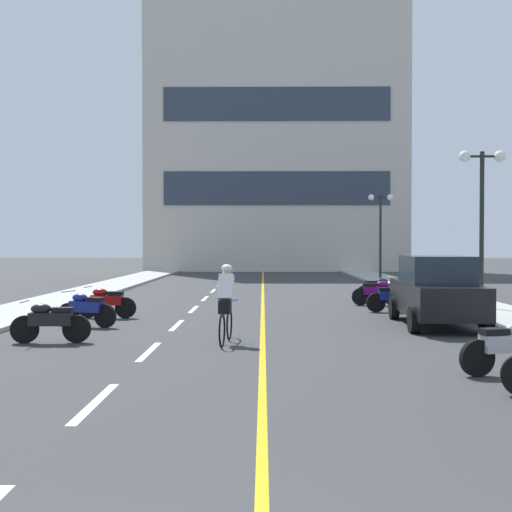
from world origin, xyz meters
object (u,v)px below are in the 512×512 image
object	(u,v)px
street_lamp_far	(381,216)
motorcycle_3	(50,321)
parked_car_near	(436,291)
motorcycle_6	(393,297)
motorcycle_8	(378,289)
motorcycle_2	(508,346)
motorcycle_5	(106,302)
motorcycle_7	(377,292)
cyclist_rider	(226,302)
street_lamp_mid	(482,192)
motorcycle_4	(86,308)

from	to	relation	value
street_lamp_far	motorcycle_3	distance (m)	26.46
parked_car_near	motorcycle_6	world-z (taller)	parked_car_near
motorcycle_6	motorcycle_8	world-z (taller)	same
motorcycle_2	motorcycle_3	bearing A→B (deg)	159.71
motorcycle_6	motorcycle_5	bearing A→B (deg)	-168.90
parked_car_near	motorcycle_5	xyz separation A→B (m)	(-9.00, 1.59, -0.44)
street_lamp_far	parked_car_near	size ratio (longest dim) A/B	1.15
motorcycle_7	motorcycle_2	bearing A→B (deg)	-89.70
parked_car_near	motorcycle_6	distance (m)	3.33
motorcycle_6	cyclist_rider	xyz separation A→B (m)	(-4.88, -6.12, 0.41)
motorcycle_6	motorcycle_8	size ratio (longest dim) A/B	1.03
motorcycle_8	street_lamp_mid	bearing A→B (deg)	-52.20
street_lamp_far	motorcycle_4	size ratio (longest dim) A/B	2.99
motorcycle_3	street_lamp_mid	bearing A→B (deg)	29.28
street_lamp_far	cyclist_rider	xyz separation A→B (m)	(-7.70, -23.51, -2.84)
parked_car_near	motorcycle_5	bearing A→B (deg)	169.97
street_lamp_mid	motorcycle_8	bearing A→B (deg)	127.80
motorcycle_3	motorcycle_7	world-z (taller)	same
motorcycle_4	motorcycle_7	size ratio (longest dim) A/B	0.97
motorcycle_3	motorcycle_4	bearing A→B (deg)	89.35
motorcycle_3	motorcycle_4	distance (m)	2.65
street_lamp_mid	motorcycle_6	size ratio (longest dim) A/B	2.90
street_lamp_far	motorcycle_7	xyz separation A→B (m)	(-2.97, -15.35, -3.26)
motorcycle_8	motorcycle_6	bearing A→B (deg)	-92.61
motorcycle_2	motorcycle_7	bearing A→B (deg)	90.30
motorcycle_3	cyclist_rider	world-z (taller)	cyclist_rider
motorcycle_8	motorcycle_4	bearing A→B (deg)	-140.82
street_lamp_mid	motorcycle_5	bearing A→B (deg)	-170.64
motorcycle_2	motorcycle_4	bearing A→B (deg)	145.71
street_lamp_mid	parked_car_near	size ratio (longest dim) A/B	1.16
motorcycle_4	motorcycle_2	bearing A→B (deg)	-34.29
motorcycle_4	motorcycle_7	xyz separation A→B (m)	(8.47, 5.62, 0.00)
parked_car_near	motorcycle_5	size ratio (longest dim) A/B	2.50
street_lamp_mid	motorcycle_7	xyz separation A→B (m)	(-2.94, 1.86, -3.27)
motorcycle_4	motorcycle_7	world-z (taller)	same
parked_car_near	motorcycle_7	size ratio (longest dim) A/B	2.50
motorcycle_5	cyclist_rider	world-z (taller)	cyclist_rider
cyclist_rider	parked_car_near	bearing A→B (deg)	28.21
cyclist_rider	motorcycle_3	bearing A→B (deg)	-178.39
motorcycle_3	motorcycle_6	bearing A→B (deg)	35.75
street_lamp_mid	motorcycle_6	world-z (taller)	street_lamp_mid
parked_car_near	motorcycle_7	world-z (taller)	parked_car_near
parked_car_near	motorcycle_2	bearing A→B (deg)	-94.78
motorcycle_7	motorcycle_4	bearing A→B (deg)	-146.46
motorcycle_5	cyclist_rider	bearing A→B (deg)	-50.24
street_lamp_far	motorcycle_6	size ratio (longest dim) A/B	2.89
motorcycle_2	cyclist_rider	bearing A→B (deg)	145.68
street_lamp_far	motorcycle_3	world-z (taller)	street_lamp_far
motorcycle_2	motorcycle_5	size ratio (longest dim) A/B	0.98
motorcycle_7	motorcycle_8	distance (m)	1.57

